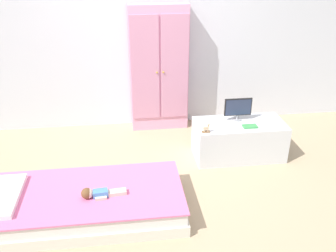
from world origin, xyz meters
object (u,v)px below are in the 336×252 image
object	(u,v)px
doll	(95,193)
rocking_horse_toy	(207,128)
bed	(84,203)
tv_stand	(239,140)
wardrobe	(159,69)
book_green	(250,126)
tv_monitor	(238,108)

from	to	relation	value
doll	rocking_horse_toy	size ratio (longest dim) A/B	3.72
bed	tv_stand	world-z (taller)	tv_stand
wardrobe	book_green	bearing A→B (deg)	-48.72
doll	tv_monitor	world-z (taller)	tv_monitor
doll	book_green	xyz separation A→B (m)	(1.65, 0.82, 0.15)
tv_monitor	bed	bearing A→B (deg)	-151.08
doll	wardrobe	size ratio (longest dim) A/B	0.25
tv_stand	rocking_horse_toy	distance (m)	0.53
tv_monitor	wardrobe	bearing A→B (deg)	134.41
book_green	doll	bearing A→B (deg)	-153.71
tv_stand	tv_monitor	size ratio (longest dim) A/B	3.25
wardrobe	book_green	xyz separation A→B (m)	(0.89, -1.02, -0.38)
book_green	rocking_horse_toy	bearing A→B (deg)	-172.75
wardrobe	tv_monitor	xyz separation A→B (m)	(0.81, -0.82, -0.23)
doll	book_green	size ratio (longest dim) A/B	2.47
bed	tv_monitor	distance (m)	1.97
tv_stand	bed	bearing A→B (deg)	-153.48
tv_monitor	book_green	size ratio (longest dim) A/B	1.96
doll	tv_stand	distance (m)	1.83
wardrobe	tv_stand	world-z (taller)	wardrobe
doll	book_green	world-z (taller)	book_green
doll	rocking_horse_toy	distance (m)	1.39
doll	wardrobe	distance (m)	2.05
doll	tv_stand	xyz separation A→B (m)	(1.58, 0.93, -0.07)
bed	rocking_horse_toy	world-z (taller)	rocking_horse_toy
bed	doll	size ratio (longest dim) A/B	4.58
wardrobe	rocking_horse_toy	xyz separation A→B (m)	(0.39, -1.08, -0.34)
tv_stand	rocking_horse_toy	world-z (taller)	rocking_horse_toy
bed	doll	world-z (taller)	doll
bed	tv_stand	xyz separation A→B (m)	(1.69, 0.84, 0.09)
rocking_horse_toy	book_green	bearing A→B (deg)	7.25
bed	tv_monitor	xyz separation A→B (m)	(1.68, 0.93, 0.45)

